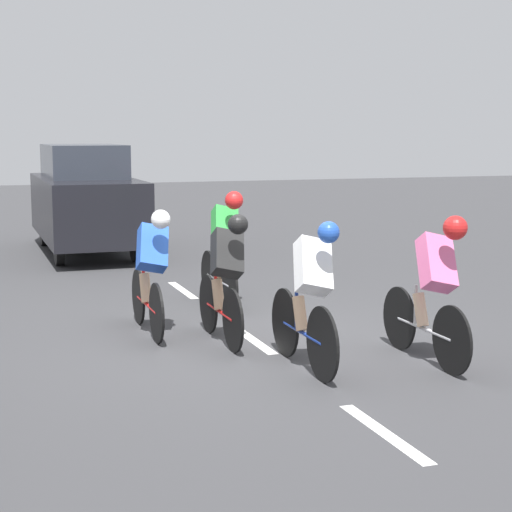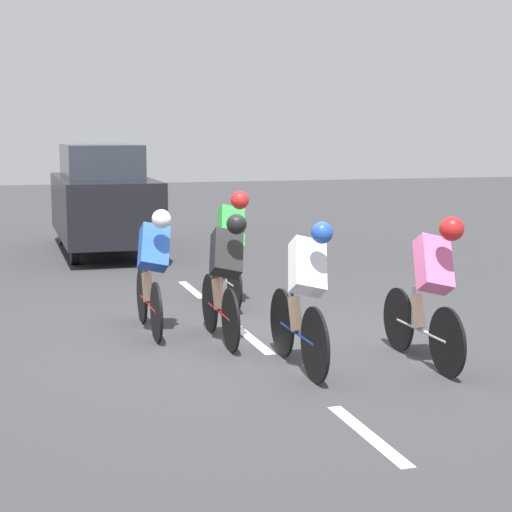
{
  "view_description": "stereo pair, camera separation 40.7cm",
  "coord_description": "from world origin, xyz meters",
  "px_view_note": "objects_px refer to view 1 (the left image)",
  "views": [
    {
      "loc": [
        3.02,
        8.94,
        2.32
      ],
      "look_at": [
        -0.05,
        0.03,
        0.95
      ],
      "focal_mm": 60.0,
      "sensor_mm": 36.0,
      "label": 1
    },
    {
      "loc": [
        2.63,
        9.06,
        2.32
      ],
      "look_at": [
        -0.05,
        0.03,
        0.95
      ],
      "focal_mm": 60.0,
      "sensor_mm": 36.0,
      "label": 2
    }
  ],
  "objects_px": {
    "cyclist_green": "(224,244)",
    "support_car": "(85,199)",
    "cyclist_blue": "(151,269)",
    "cyclist_pink": "(434,284)",
    "cyclist_black": "(225,275)",
    "cyclist_white": "(310,293)"
  },
  "relations": [
    {
      "from": "cyclist_blue",
      "to": "cyclist_green",
      "type": "bearing_deg",
      "value": -134.07
    },
    {
      "from": "cyclist_blue",
      "to": "cyclist_white",
      "type": "height_order",
      "value": "cyclist_white"
    },
    {
      "from": "cyclist_green",
      "to": "support_car",
      "type": "height_order",
      "value": "support_car"
    },
    {
      "from": "cyclist_white",
      "to": "cyclist_pink",
      "type": "distance_m",
      "value": 1.29
    },
    {
      "from": "cyclist_white",
      "to": "cyclist_black",
      "type": "relative_size",
      "value": 1.03
    },
    {
      "from": "cyclist_pink",
      "to": "cyclist_green",
      "type": "bearing_deg",
      "value": -71.59
    },
    {
      "from": "cyclist_pink",
      "to": "cyclist_black",
      "type": "xyz_separation_m",
      "value": [
        1.74,
        -1.47,
        -0.05
      ]
    },
    {
      "from": "cyclist_blue",
      "to": "cyclist_white",
      "type": "relative_size",
      "value": 1.0
    },
    {
      "from": "cyclist_green",
      "to": "cyclist_blue",
      "type": "bearing_deg",
      "value": 45.93
    },
    {
      "from": "cyclist_green",
      "to": "cyclist_pink",
      "type": "bearing_deg",
      "value": 108.41
    },
    {
      "from": "cyclist_white",
      "to": "support_car",
      "type": "relative_size",
      "value": 0.37
    },
    {
      "from": "cyclist_green",
      "to": "support_car",
      "type": "xyz_separation_m",
      "value": [
        1.04,
        -5.72,
        0.21
      ]
    },
    {
      "from": "cyclist_blue",
      "to": "support_car",
      "type": "height_order",
      "value": "support_car"
    },
    {
      "from": "cyclist_blue",
      "to": "cyclist_black",
      "type": "xyz_separation_m",
      "value": [
        -0.68,
        0.68,
        -0.0
      ]
    },
    {
      "from": "cyclist_blue",
      "to": "support_car",
      "type": "relative_size",
      "value": 0.38
    },
    {
      "from": "support_car",
      "to": "cyclist_green",
      "type": "bearing_deg",
      "value": 100.26
    },
    {
      "from": "cyclist_white",
      "to": "support_car",
      "type": "xyz_separation_m",
      "value": [
        0.91,
        -9.01,
        0.28
      ]
    },
    {
      "from": "cyclist_blue",
      "to": "cyclist_pink",
      "type": "height_order",
      "value": "cyclist_pink"
    },
    {
      "from": "cyclist_black",
      "to": "cyclist_green",
      "type": "bearing_deg",
      "value": -106.4
    },
    {
      "from": "cyclist_green",
      "to": "cyclist_black",
      "type": "xyz_separation_m",
      "value": [
        0.59,
        1.99,
        -0.07
      ]
    },
    {
      "from": "cyclist_blue",
      "to": "cyclist_white",
      "type": "xyz_separation_m",
      "value": [
        -1.15,
        1.97,
        0.0
      ]
    },
    {
      "from": "cyclist_blue",
      "to": "support_car",
      "type": "distance_m",
      "value": 7.04
    }
  ]
}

